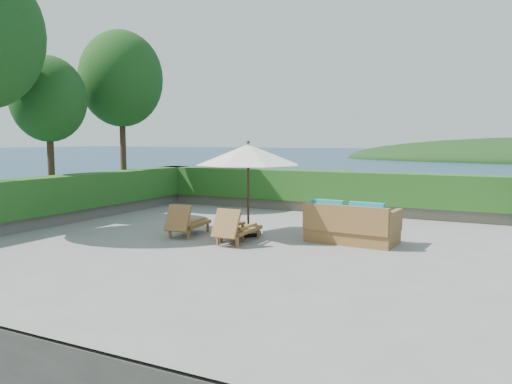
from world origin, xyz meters
The scene contains 14 objects.
ground centered at (0.00, 0.00, 0.00)m, with size 12.00×12.00×0.00m, color gray.
foundation centered at (0.00, 0.00, -1.55)m, with size 12.00×12.00×3.00m, color #4F493F.
ocean centered at (0.00, 0.00, -3.00)m, with size 600.00×600.00×0.00m, color #162847.
planter_wall_far centered at (0.00, 5.60, 0.18)m, with size 12.00×0.60×0.36m, color #6B6356.
planter_wall_left centered at (-5.60, 0.00, 0.18)m, with size 0.60×12.00×0.36m, color #6B6356.
hedge_far centered at (0.00, 5.60, 0.85)m, with size 12.40×0.90×1.00m, color #1C3F12.
hedge_left centered at (-5.60, 0.00, 0.85)m, with size 0.90×12.40×1.00m, color #1C3F12.
tree_mid centered at (-6.40, 0.50, 3.55)m, with size 2.20×2.20×4.83m.
tree_far centered at (-6.00, 3.20, 4.40)m, with size 2.80×2.80×6.03m.
patio_umbrella centered at (0.06, 0.84, 1.99)m, with size 2.64×2.64×2.35m.
lounge_left centered at (-1.24, 0.06, 0.35)m, with size 0.75×1.49×0.83m.
lounge_right centered at (0.25, -0.13, 0.35)m, with size 0.68×1.46×0.84m.
side_table centered at (0.14, -0.11, 0.39)m, with size 0.54×0.54×0.48m.
wicker_loveseat centered at (2.61, 1.08, 0.39)m, with size 2.13×1.21×1.00m.
Camera 1 is at (5.75, -10.04, 2.37)m, focal length 35.00 mm.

